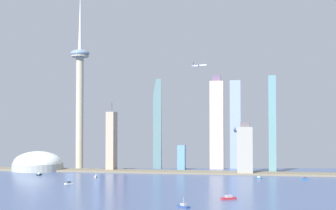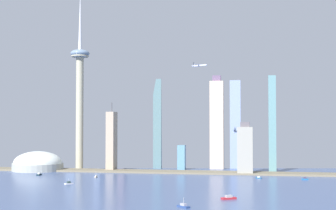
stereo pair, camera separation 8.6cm
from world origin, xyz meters
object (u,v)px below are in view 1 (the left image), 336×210
object	(u,v)px
skyscraper_8	(235,124)
boat_7	(39,174)
boat_1	(259,178)
boat_5	(305,179)
skyscraper_1	(72,150)
skyscraper_5	(37,149)
observation_tower	(80,85)
skyscraper_7	(245,150)
skyscraper_3	(158,124)
boat_0	(96,177)
boat_6	(184,206)
boat_3	(69,183)
airplane	(200,66)
skyscraper_2	(272,124)
skyscraper_6	(112,141)
stadium_dome	(38,164)
skyscraper_11	(217,124)
boat_2	(229,198)
skyscraper_4	(182,157)
skyscraper_0	(101,128)
skyscraper_9	(119,122)

from	to	relation	value
skyscraper_8	boat_7	bearing A→B (deg)	-148.92
boat_1	boat_5	size ratio (longest dim) A/B	0.94
skyscraper_1	skyscraper_5	bearing A→B (deg)	-179.00
observation_tower	skyscraper_7	distance (m)	334.97
skyscraper_3	skyscraper_8	world-z (taller)	skyscraper_8
boat_0	boat_6	size ratio (longest dim) A/B	0.56
skyscraper_1	boat_0	size ratio (longest dim) A/B	8.24
boat_3	boat_7	xyz separation A→B (m)	(-96.31, 110.33, 0.08)
skyscraper_8	airplane	world-z (taller)	airplane
skyscraper_2	skyscraper_6	world-z (taller)	skyscraper_2
skyscraper_2	skyscraper_8	world-z (taller)	skyscraper_8
stadium_dome	skyscraper_11	world-z (taller)	skyscraper_11
stadium_dome	boat_5	xyz separation A→B (m)	(476.13, -67.85, -10.54)
skyscraper_5	boat_5	world-z (taller)	skyscraper_5
boat_0	boat_2	world-z (taller)	boat_0
observation_tower	stadium_dome	distance (m)	166.73
stadium_dome	boat_2	distance (m)	474.38
skyscraper_8	boat_0	world-z (taller)	skyscraper_8
boat_7	skyscraper_4	bearing A→B (deg)	119.79
skyscraper_2	skyscraper_6	xyz separation A→B (m)	(-293.17, -18.42, -32.03)
skyscraper_11	boat_1	distance (m)	198.04
boat_1	skyscraper_0	bearing A→B (deg)	172.93
skyscraper_6	skyscraper_8	distance (m)	244.39
skyscraper_0	boat_1	size ratio (longest dim) A/B	15.33
observation_tower	skyscraper_2	size ratio (longest dim) A/B	2.00
skyscraper_3	observation_tower	bearing A→B (deg)	-158.04
observation_tower	skyscraper_8	bearing A→B (deg)	16.27
skyscraper_5	boat_2	world-z (taller)	skyscraper_5
stadium_dome	boat_7	bearing A→B (deg)	-63.88
skyscraper_1	skyscraper_7	bearing A→B (deg)	-13.63
stadium_dome	skyscraper_8	world-z (taller)	skyscraper_8
skyscraper_9	boat_7	distance (m)	215.20
skyscraper_7	boat_6	distance (m)	364.55
skyscraper_1	skyscraper_8	bearing A→B (deg)	5.67
skyscraper_11	boat_7	size ratio (longest dim) A/B	13.44
skyscraper_0	skyscraper_1	size ratio (longest dim) A/B	2.15
stadium_dome	boat_1	distance (m)	409.66
skyscraper_9	skyscraper_0	bearing A→B (deg)	172.15
boat_5	boat_6	distance (m)	326.74
stadium_dome	skyscraper_3	xyz separation A→B (m)	(209.81, 86.96, 75.18)
stadium_dome	skyscraper_0	distance (m)	149.82
skyscraper_3	boat_5	xyz separation A→B (m)	(266.32, -154.81, -85.72)
boat_7	skyscraper_6	bearing A→B (deg)	132.89
skyscraper_9	boat_6	distance (m)	504.87
skyscraper_6	boat_0	distance (m)	130.05
skyscraper_9	boat_5	distance (m)	393.65
skyscraper_9	boat_5	world-z (taller)	skyscraper_9
skyscraper_5	boat_6	size ratio (longest dim) A/B	4.73
stadium_dome	skyscraper_2	bearing A→B (deg)	5.45
skyscraper_7	airplane	bearing A→B (deg)	-151.24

